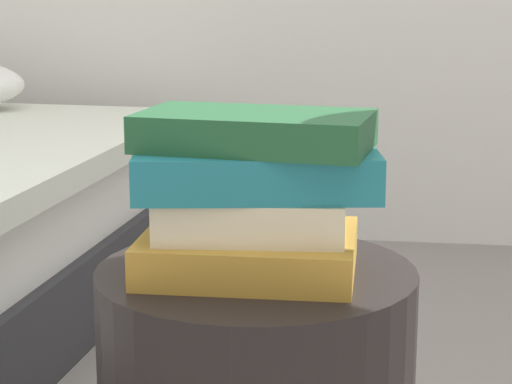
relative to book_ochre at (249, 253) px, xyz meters
name	(u,v)px	position (x,y,z in m)	size (l,w,h in m)	color
book_ochre	(249,253)	(0.00, 0.00, 0.00)	(0.27, 0.21, 0.05)	#B7842D
book_cream	(252,210)	(0.00, 0.02, 0.05)	(0.23, 0.19, 0.05)	beige
book_teal	(256,169)	(0.01, 0.01, 0.11)	(0.30, 0.19, 0.06)	#1E727F
book_forest	(255,131)	(0.01, 0.00, 0.16)	(0.28, 0.15, 0.05)	#1E512D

